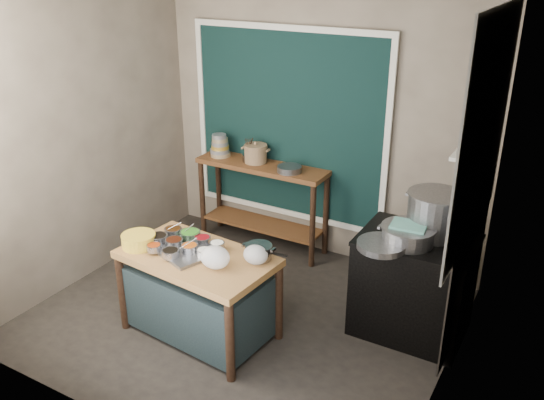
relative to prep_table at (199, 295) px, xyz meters
The scene contains 30 objects.
floor 0.57m from the prep_table, 64.67° to the left, with size 3.50×3.00×0.02m, color black.
back_wall 2.15m from the prep_table, 84.60° to the left, with size 3.50×0.02×2.80m, color gray.
left_wall 1.92m from the prep_table, 166.59° to the left, with size 0.02×3.00×2.80m, color gray.
right_wall 2.23m from the prep_table, 11.01° to the left, with size 0.02×3.00×2.80m, color gray.
curtain_panel 2.10m from the prep_table, 95.30° to the left, with size 2.10×0.02×1.90m, color black.
curtain_frame 2.09m from the prep_table, 95.33° to the left, with size 2.22×0.03×2.02m, color beige, non-canonical shape.
tile_panel 2.59m from the prep_table, 25.85° to the left, with size 0.02×1.70×1.70m, color #B2B2AA.
soot_patch 2.20m from the prep_table, 28.16° to the left, with size 0.01×1.30×1.30m, color black.
wall_shelf 2.51m from the prep_table, 34.16° to the left, with size 0.22×0.70×0.03m, color beige.
prep_table is the anchor object (origin of this frame).
back_counter 1.70m from the prep_table, 102.63° to the left, with size 1.45×0.40×0.95m, color brown.
stove_block 1.79m from the prep_table, 31.24° to the left, with size 0.90×0.68×0.85m, color black.
stove_top 1.85m from the prep_table, 31.24° to the left, with size 0.92×0.69×0.03m, color black.
condiment_tray 0.42m from the prep_table, behind, with size 0.57×0.41×0.03m, color gray.
condiment_bowls 0.47m from the prep_table, 166.91° to the left, with size 0.63×0.48×0.07m.
yellow_basin 0.68m from the prep_table, 167.55° to the right, with size 0.28×0.28×0.11m, color yellow.
saucepan 0.67m from the prep_table, 23.06° to the left, with size 0.22×0.22×0.12m, color gray, non-canonical shape.
plastic_bag_a 0.53m from the prep_table, 19.65° to the right, with size 0.24×0.20×0.18m, color white.
plastic_bag_b 0.67m from the prep_table, 14.58° to the left, with size 0.20×0.17×0.15m, color white.
bowl_stack 2.01m from the prep_table, 118.71° to the left, with size 0.22×0.22×0.25m.
utensil_cup 1.84m from the prep_table, 107.95° to the left, with size 0.13×0.13×0.08m, color gray.
ceramic_crock 1.86m from the prep_table, 105.33° to the left, with size 0.26×0.26×0.17m, color olive, non-canonical shape.
wide_bowl 1.70m from the prep_table, 90.34° to the left, with size 0.25×0.25×0.06m, color gray.
stock_pot 2.04m from the prep_table, 33.27° to the left, with size 0.47×0.47×0.37m, color gray, non-canonical shape.
pot_lid 2.16m from the prep_table, 27.65° to the left, with size 0.39×0.39×0.02m, color gray.
steamer 1.78m from the prep_table, 28.68° to the left, with size 0.44×0.44×0.14m, color gray, non-canonical shape.
green_cloth 1.80m from the prep_table, 28.68° to the left, with size 0.27×0.21×0.02m, color #62AC9E.
shallow_pan 1.56m from the prep_table, 25.00° to the left, with size 0.38×0.38×0.05m, color gray.
shelf_bowl_stack 2.52m from the prep_table, 33.49° to the left, with size 0.13×0.13×0.11m.
shelf_bowl_green 2.65m from the prep_table, 39.14° to the left, with size 0.15×0.15×0.05m, color gray.
Camera 1 is at (2.38, -3.62, 3.00)m, focal length 38.00 mm.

